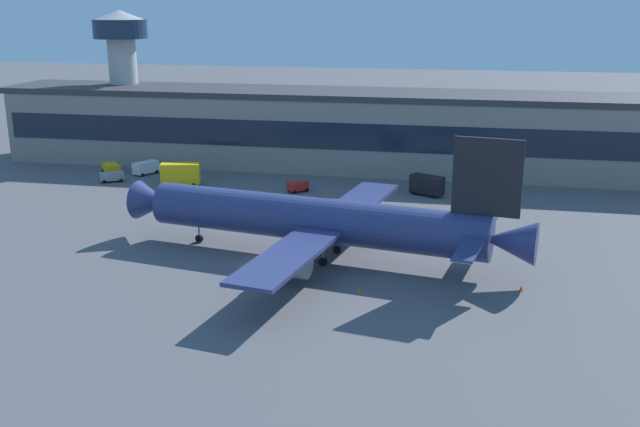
% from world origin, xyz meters
% --- Properties ---
extents(ground_plane, '(600.00, 600.00, 0.00)m').
position_xyz_m(ground_plane, '(0.00, 0.00, 0.00)').
color(ground_plane, '#56565B').
extents(terminal_building, '(144.53, 18.19, 15.81)m').
position_xyz_m(terminal_building, '(0.00, 59.74, 7.93)').
color(terminal_building, gray).
rests_on(terminal_building, ground_plane).
extents(airliner, '(56.41, 48.13, 17.70)m').
position_xyz_m(airliner, '(7.16, 3.36, 5.31)').
color(airliner, navy).
rests_on(airliner, ground_plane).
extents(control_tower, '(11.60, 11.60, 31.57)m').
position_xyz_m(control_tower, '(-49.44, 63.33, 19.71)').
color(control_tower, '#B7B7B2').
rests_on(control_tower, ground_plane).
extents(crew_van, '(4.21, 5.64, 2.55)m').
position_xyz_m(crew_van, '(-36.98, 45.28, 1.46)').
color(crew_van, white).
rests_on(crew_van, ground_plane).
extents(follow_me_car, '(4.74, 3.96, 1.85)m').
position_xyz_m(follow_me_car, '(-40.58, 37.98, 1.09)').
color(follow_me_car, gray).
rests_on(follow_me_car, ground_plane).
extents(catering_truck, '(7.62, 4.29, 4.15)m').
position_xyz_m(catering_truck, '(-26.58, 38.07, 2.29)').
color(catering_truck, yellow).
rests_on(catering_truck, ground_plane).
extents(pushback_tractor, '(5.15, 5.30, 1.75)m').
position_xyz_m(pushback_tractor, '(-44.68, 45.38, 1.05)').
color(pushback_tractor, yellow).
rests_on(pushback_tractor, ground_plane).
extents(baggage_tug, '(3.96, 3.96, 1.85)m').
position_xyz_m(baggage_tug, '(-4.04, 37.56, 1.09)').
color(baggage_tug, red).
rests_on(baggage_tug, ground_plane).
extents(stair_truck, '(6.42, 4.94, 3.55)m').
position_xyz_m(stair_truck, '(19.14, 39.80, 1.98)').
color(stair_truck, black).
rests_on(stair_truck, ground_plane).
extents(traffic_cone_0, '(0.51, 0.51, 0.63)m').
position_xyz_m(traffic_cone_0, '(32.93, -3.22, 0.32)').
color(traffic_cone_0, '#F2590C').
rests_on(traffic_cone_0, ground_plane).
extents(traffic_cone_1, '(0.48, 0.48, 0.60)m').
position_xyz_m(traffic_cone_1, '(14.04, -7.56, 0.30)').
color(traffic_cone_1, '#F2590C').
rests_on(traffic_cone_1, ground_plane).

